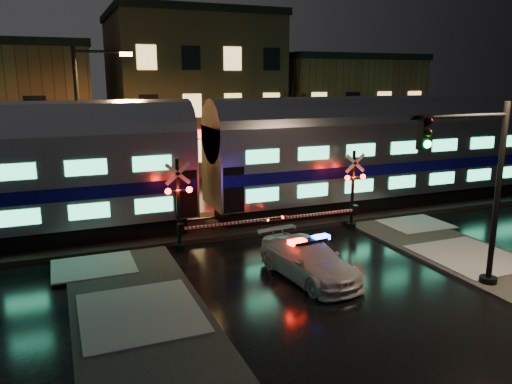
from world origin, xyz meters
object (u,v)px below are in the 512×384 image
crossing_signal_left (188,213)px  streetlight (85,122)px  police_car (309,260)px  crossing_signal_right (347,198)px  traffic_light (476,194)px

crossing_signal_left → streetlight: bearing=116.7°
police_car → streetlight: (-6.63, 11.22, 4.23)m
crossing_signal_left → streetlight: 8.20m
crossing_signal_right → streetlight: bearing=148.7°
police_car → streetlight: streetlight is taller
crossing_signal_right → crossing_signal_left: (-7.65, 0.00, 0.05)m
traffic_light → streetlight: 18.11m
crossing_signal_left → police_car: bearing=-54.2°
crossing_signal_left → traffic_light: size_ratio=0.87×
police_car → crossing_signal_right: 6.36m
traffic_light → streetlight: bearing=115.7°
police_car → traffic_light: bearing=-40.9°
crossing_signal_right → traffic_light: traffic_light is taller
traffic_light → streetlight: (-11.11, 14.21, 1.55)m
police_car → traffic_light: (4.48, -2.99, 2.68)m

